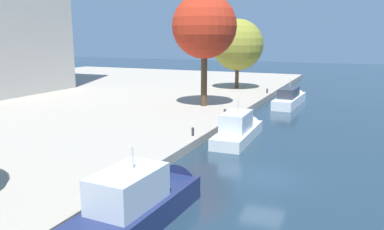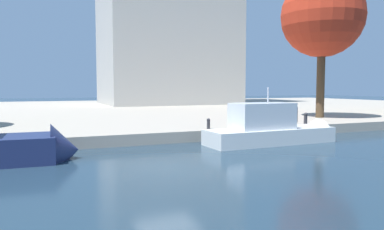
% 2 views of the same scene
% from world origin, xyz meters
% --- Properties ---
extents(ground_plane, '(220.00, 220.00, 0.00)m').
position_xyz_m(ground_plane, '(0.00, 0.00, 0.00)').
color(ground_plane, '#1E3342').
extents(dock_promenade, '(120.00, 55.00, 0.68)m').
position_xyz_m(dock_promenade, '(0.00, 33.67, 0.34)').
color(dock_promenade, '#A39989').
rests_on(dock_promenade, ground_plane).
extents(motor_yacht_2, '(8.99, 2.58, 4.21)m').
position_xyz_m(motor_yacht_2, '(8.29, 3.99, 0.62)').
color(motor_yacht_2, silver).
rests_on(motor_yacht_2, ground_plane).
extents(mooring_bollard_1, '(0.23, 0.23, 0.68)m').
position_xyz_m(mooring_bollard_1, '(5.12, 6.85, 1.04)').
color(mooring_bollard_1, '#2D2D33').
rests_on(mooring_bollard_1, dock_promenade).
extents(mooring_bollard_2, '(0.27, 0.27, 0.84)m').
position_xyz_m(mooring_bollard_2, '(12.81, 6.83, 1.13)').
color(mooring_bollard_2, '#2D2D33').
rests_on(mooring_bollard_2, dock_promenade).
extents(tree_0, '(7.05, 7.05, 12.29)m').
position_xyz_m(tree_0, '(18.03, 11.15, 9.29)').
color(tree_0, '#4C3823').
rests_on(tree_0, dock_promenade).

